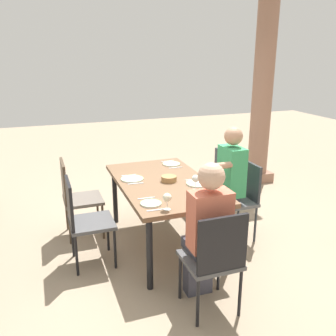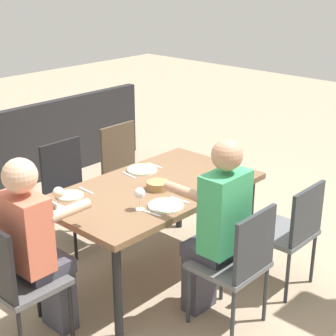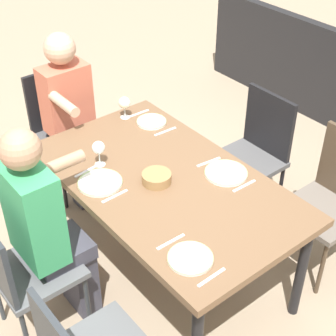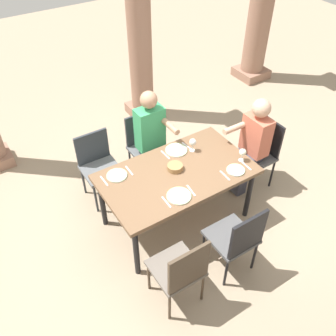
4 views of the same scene
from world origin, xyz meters
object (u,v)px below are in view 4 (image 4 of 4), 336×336
object	(u,v)px
plate_0	(117,175)
dining_table	(177,177)
diner_man_white	(251,144)
plate_1	(179,196)
plate_2	(176,150)
bread_basket	(175,167)
chair_west_north	(98,163)
stone_column_centre	(139,24)
chair_head_east	(260,149)
wine_glass_3	(243,152)
diner_woman_green	(153,139)
wine_glass_2	(193,142)
plate_3	(236,170)
chair_west_south	(181,270)
chair_mid_north	(146,143)
chair_mid_south	(237,238)

from	to	relation	value
plate_0	dining_table	bearing A→B (deg)	-27.77
diner_man_white	plate_1	distance (m)	1.30
plate_2	bread_basket	xyz separation A→B (m)	(-0.19, -0.26, 0.02)
plate_0	plate_2	distance (m)	0.77
dining_table	chair_west_north	bearing A→B (deg)	121.72
stone_column_centre	plate_0	distance (m)	2.49
chair_head_east	wine_glass_3	world-z (taller)	chair_head_east
dining_table	diner_woman_green	xyz separation A→B (m)	(0.12, 0.71, 0.02)
diner_man_white	wine_glass_3	size ratio (longest dim) A/B	8.24
chair_head_east	diner_woman_green	world-z (taller)	diner_woman_green
plate_0	wine_glass_2	distance (m)	0.94
bread_basket	stone_column_centre	bearing A→B (deg)	69.52
plate_3	chair_west_north	bearing A→B (deg)	132.33
plate_0	wine_glass_3	world-z (taller)	wine_glass_3
dining_table	stone_column_centre	xyz separation A→B (m)	(0.82, 2.23, 0.81)
stone_column_centre	plate_3	size ratio (longest dim) A/B	15.04
diner_woman_green	diner_man_white	bearing A→B (deg)	-36.43
plate_2	wine_glass_2	world-z (taller)	wine_glass_2
chair_west_south	diner_man_white	world-z (taller)	diner_man_white
dining_table	chair_west_south	distance (m)	1.07
diner_man_white	wine_glass_3	world-z (taller)	diner_man_white
chair_head_east	chair_west_south	bearing A→B (deg)	-153.45
diner_man_white	bread_basket	bearing A→B (deg)	177.13
diner_man_white	bread_basket	distance (m)	1.07
stone_column_centre	plate_3	xyz separation A→B (m)	(-0.27, -2.55, -0.73)
chair_head_east	chair_west_north	bearing A→B (deg)	153.60
diner_woman_green	plate_0	xyz separation A→B (m)	(-0.69, -0.41, 0.05)
dining_table	diner_man_white	distance (m)	1.07
chair_west_south	plate_2	size ratio (longest dim) A/B	3.62
chair_head_east	diner_man_white	bearing A→B (deg)	179.06
diner_man_white	plate_1	xyz separation A→B (m)	(-1.26, -0.31, 0.07)
chair_west_south	plate_3	bearing A→B (deg)	27.82
diner_woman_green	plate_1	distance (m)	1.06
plate_0	wine_glass_3	size ratio (longest dim) A/B	1.43
chair_head_east	diner_woman_green	bearing A→B (deg)	148.01
dining_table	diner_woman_green	world-z (taller)	diner_woman_green
chair_mid_north	stone_column_centre	xyz separation A→B (m)	(0.71, 1.33, 0.98)
chair_west_north	plate_2	world-z (taller)	chair_west_north
plate_0	plate_1	size ratio (longest dim) A/B	0.88
chair_mid_south	diner_man_white	xyz separation A→B (m)	(0.96, 0.91, 0.17)
wine_glass_3	diner_woman_green	bearing A→B (deg)	123.01
dining_table	diner_man_white	world-z (taller)	diner_man_white
plate_3	bread_basket	distance (m)	0.66
diner_woman_green	wine_glass_2	bearing A→B (deg)	-63.96
wine_glass_3	plate_3	bearing A→B (deg)	-149.28
stone_column_centre	diner_man_white	bearing A→B (deg)	-83.56
bread_basket	chair_west_north	bearing A→B (deg)	123.89
wine_glass_2	dining_table	bearing A→B (deg)	-148.69
dining_table	chair_mid_north	distance (m)	0.92
plate_2	chair_head_east	bearing A→B (deg)	-16.82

